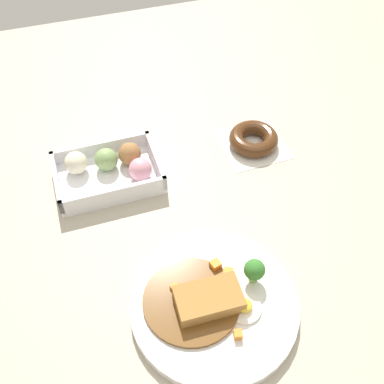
{
  "coord_description": "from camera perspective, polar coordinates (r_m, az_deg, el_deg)",
  "views": [
    {
      "loc": [
        0.22,
        0.48,
        0.67
      ],
      "look_at": [
        0.05,
        -0.05,
        0.03
      ],
      "focal_mm": 43.35,
      "sensor_mm": 36.0,
      "label": 1
    }
  ],
  "objects": [
    {
      "name": "chocolate_ring_donut",
      "position": [
        0.98,
        7.58,
        6.45
      ],
      "size": [
        0.13,
        0.13,
        0.03
      ],
      "color": "white",
      "rests_on": "ground_plane"
    },
    {
      "name": "ground_plane",
      "position": [
        0.86,
        4.27,
        -2.93
      ],
      "size": [
        1.6,
        1.6,
        0.0
      ],
      "primitive_type": "plane",
      "color": "#B2A893"
    },
    {
      "name": "donut_box",
      "position": [
        0.92,
        -10.02,
        2.76
      ],
      "size": [
        0.2,
        0.14,
        0.06
      ],
      "color": "white",
      "rests_on": "ground_plane"
    },
    {
      "name": "curry_plate",
      "position": [
        0.74,
        2.63,
        -13.53
      ],
      "size": [
        0.26,
        0.26,
        0.06
      ],
      "color": "white",
      "rests_on": "ground_plane"
    }
  ]
}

